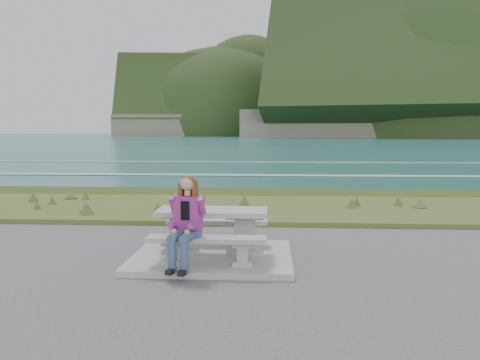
% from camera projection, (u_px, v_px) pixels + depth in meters
% --- Properties ---
extents(concrete_slab, '(2.60, 2.10, 0.10)m').
position_uv_depth(concrete_slab, '(213.00, 257.00, 7.75)').
color(concrete_slab, '#999894').
rests_on(concrete_slab, ground).
extents(picnic_table, '(1.80, 0.75, 0.75)m').
position_uv_depth(picnic_table, '(212.00, 219.00, 7.68)').
color(picnic_table, '#999894').
rests_on(picnic_table, concrete_slab).
extents(bench_landward, '(1.80, 0.35, 0.45)m').
position_uv_depth(bench_landward, '(207.00, 243.00, 7.01)').
color(bench_landward, '#999894').
rests_on(bench_landward, concrete_slab).
extents(bench_seaward, '(1.80, 0.35, 0.45)m').
position_uv_depth(bench_seaward, '(217.00, 225.00, 8.40)').
color(bench_seaward, '#999894').
rests_on(bench_seaward, concrete_slab).
extents(grass_verge, '(160.00, 4.50, 0.22)m').
position_uv_depth(grass_verge, '(235.00, 210.00, 12.72)').
color(grass_verge, '#314D1C').
rests_on(grass_verge, ground).
extents(shore_drop, '(160.00, 0.80, 2.20)m').
position_uv_depth(shore_drop, '(241.00, 195.00, 15.60)').
color(shore_drop, '#6B6450').
rests_on(shore_drop, ground).
extents(ocean, '(1600.00, 1600.00, 0.09)m').
position_uv_depth(ocean, '(256.00, 187.00, 32.84)').
color(ocean, '#205A5C').
rests_on(ocean, ground).
extents(seated_woman, '(0.51, 0.74, 1.38)m').
position_uv_depth(seated_woman, '(185.00, 235.00, 6.89)').
color(seated_woman, navy).
rests_on(seated_woman, concrete_slab).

